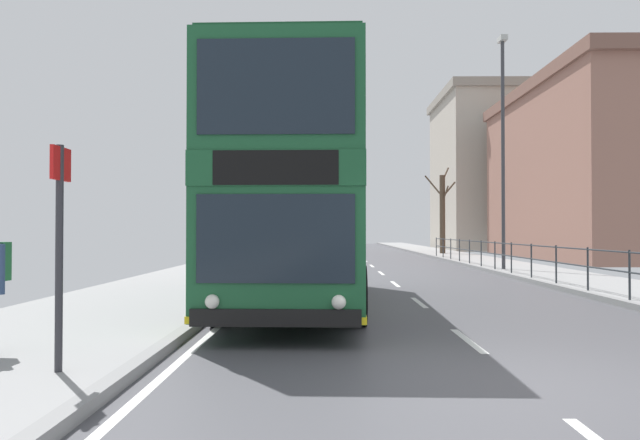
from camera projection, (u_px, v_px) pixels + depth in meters
name	position (u px, v px, depth m)	size (l,w,h in m)	color
ground	(457.00, 381.00, 6.51)	(15.80, 140.00, 0.20)	#49494E
double_decker_bus_main	(300.00, 197.00, 13.46)	(2.83, 10.43, 4.57)	#19512D
pedestrian_railing_far_kerb	(511.00, 252.00, 21.63)	(0.05, 29.56, 1.08)	#2D3338
bus_stop_sign_near	(60.00, 230.00, 6.51)	(0.08, 0.44, 2.42)	#2D2D33
street_lamp_far_side	(503.00, 136.00, 23.96)	(0.28, 0.60, 9.15)	#38383D
bare_tree_far_00	(442.00, 211.00, 40.44)	(2.10, 1.91, 5.79)	#4C3D2D
background_building_00	(519.00, 171.00, 53.15)	(13.94, 12.36, 13.57)	#B2A899
background_building_01	(605.00, 170.00, 36.15)	(9.65, 18.46, 10.43)	#936656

